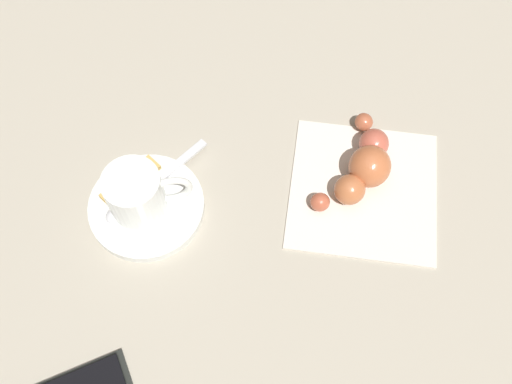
% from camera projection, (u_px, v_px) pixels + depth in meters
% --- Properties ---
extents(ground_plane, '(1.80, 1.80, 0.00)m').
position_uv_depth(ground_plane, '(266.00, 199.00, 0.64)').
color(ground_plane, '#AAA290').
extents(saucer, '(0.12, 0.12, 0.01)m').
position_uv_depth(saucer, '(147.00, 204.00, 0.63)').
color(saucer, white).
rests_on(saucer, ground).
extents(espresso_cup, '(0.09, 0.06, 0.05)m').
position_uv_depth(espresso_cup, '(137.00, 194.00, 0.60)').
color(espresso_cup, white).
rests_on(espresso_cup, saucer).
extents(teaspoon, '(0.11, 0.10, 0.01)m').
position_uv_depth(teaspoon, '(141.00, 194.00, 0.63)').
color(teaspoon, silver).
rests_on(teaspoon, saucer).
extents(sugar_packet, '(0.07, 0.06, 0.01)m').
position_uv_depth(sugar_packet, '(131.00, 182.00, 0.63)').
color(sugar_packet, tan).
rests_on(sugar_packet, saucer).
extents(napkin, '(0.19, 0.19, 0.00)m').
position_uv_depth(napkin, '(363.00, 189.00, 0.64)').
color(napkin, silver).
rests_on(napkin, ground).
extents(croissant, '(0.10, 0.12, 0.04)m').
position_uv_depth(croissant, '(364.00, 166.00, 0.63)').
color(croissant, '#B3553B').
rests_on(croissant, napkin).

